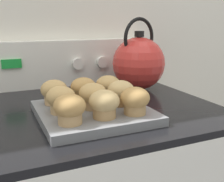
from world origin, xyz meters
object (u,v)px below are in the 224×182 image
at_px(muffin_r2_c1, 82,89).
at_px(muffin_r2_c2, 108,87).
at_px(muffin_pan, 93,113).
at_px(muffin_r0_c2, 135,100).
at_px(muffin_r0_c1, 105,104).
at_px(tea_kettle, 139,62).
at_px(muffin_r0_c0, 70,109).
at_px(muffin_r1_c0, 61,99).
at_px(muffin_r1_c1, 91,96).
at_px(muffin_r1_c2, 121,92).
at_px(muffin_r2_c0, 54,92).

bearing_deg(muffin_r2_c1, muffin_r2_c2, -1.27).
xyz_separation_m(muffin_pan, muffin_r0_c2, (0.08, -0.08, 0.05)).
relative_size(muffin_r0_c1, tea_kettle, 0.28).
distance_m(muffin_r0_c0, muffin_r0_c2, 0.16).
distance_m(muffin_r0_c1, muffin_r1_c0, 0.11).
bearing_deg(muffin_r2_c2, muffin_r1_c0, -153.86).
xyz_separation_m(muffin_r1_c1, muffin_r2_c1, (0.00, 0.08, 0.00)).
relative_size(muffin_r0_c0, muffin_r2_c2, 1.00).
height_order(muffin_r0_c1, muffin_r1_c0, same).
height_order(muffin_r1_c1, tea_kettle, tea_kettle).
distance_m(muffin_r0_c1, muffin_r2_c2, 0.17).
xyz_separation_m(muffin_r0_c0, muffin_r0_c2, (0.16, 0.00, 0.00)).
height_order(muffin_r0_c1, muffin_r1_c1, same).
relative_size(muffin_r0_c0, muffin_r1_c2, 1.00).
relative_size(muffin_r1_c1, muffin_r2_c1, 1.00).
distance_m(muffin_r1_c1, muffin_r1_c2, 0.08).
distance_m(muffin_r2_c1, muffin_r2_c2, 0.08).
distance_m(muffin_r2_c0, tea_kettle, 0.36).
xyz_separation_m(muffin_r0_c1, muffin_r1_c0, (-0.08, 0.08, 0.00)).
relative_size(muffin_r2_c1, muffin_r2_c2, 1.00).
bearing_deg(muffin_r0_c2, muffin_r2_c1, 117.03).
bearing_deg(muffin_pan, muffin_r0_c1, -87.80).
relative_size(muffin_pan, muffin_r1_c1, 3.88).
bearing_deg(muffin_r2_c0, muffin_r1_c1, -46.14).
xyz_separation_m(muffin_r1_c2, muffin_r2_c0, (-0.16, 0.08, 0.00)).
distance_m(muffin_r1_c2, muffin_r2_c0, 0.18).
relative_size(muffin_r0_c2, muffin_r2_c1, 1.00).
bearing_deg(muffin_pan, muffin_r1_c2, 0.51).
xyz_separation_m(muffin_r0_c0, muffin_r2_c1, (0.08, 0.16, 0.00)).
bearing_deg(muffin_r0_c0, muffin_r1_c1, 46.17).
xyz_separation_m(muffin_r1_c1, muffin_r2_c2, (0.08, 0.08, 0.00)).
bearing_deg(muffin_r2_c2, muffin_pan, -134.89).
distance_m(muffin_r0_c0, muffin_r0_c1, 0.08).
xyz_separation_m(muffin_pan, muffin_r0_c1, (0.00, -0.08, 0.05)).
relative_size(muffin_r1_c1, muffin_r2_c0, 1.00).
bearing_deg(muffin_r2_c0, tea_kettle, 21.83).
height_order(muffin_pan, muffin_r0_c1, muffin_r0_c1).
xyz_separation_m(muffin_r1_c2, muffin_r2_c2, (-0.00, 0.08, 0.00)).
bearing_deg(muffin_r0_c2, muffin_pan, 134.84).
height_order(muffin_r2_c1, muffin_r2_c2, same).
height_order(muffin_r1_c0, muffin_r2_c2, same).
height_order(muffin_r0_c2, muffin_r1_c1, same).
bearing_deg(muffin_r1_c2, muffin_r2_c1, 136.60).
relative_size(muffin_pan, muffin_r2_c1, 3.88).
xyz_separation_m(muffin_pan, muffin_r0_c0, (-0.08, -0.08, 0.05)).
height_order(muffin_r1_c2, muffin_r2_c2, same).
distance_m(muffin_pan, muffin_r2_c2, 0.12).
bearing_deg(muffin_r1_c0, muffin_r0_c1, -42.19).
height_order(muffin_r0_c1, muffin_r2_c1, same).
bearing_deg(tea_kettle, muffin_r0_c2, -120.49).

